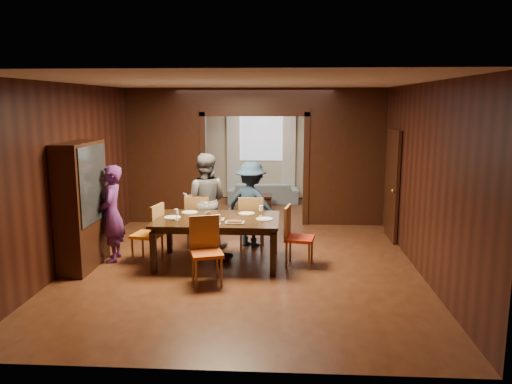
# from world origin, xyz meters

# --- Properties ---
(floor) EXTENTS (9.00, 9.00, 0.00)m
(floor) POSITION_xyz_m (0.00, 0.00, 0.00)
(floor) COLOR #4A2514
(floor) RESTS_ON ground
(ceiling) EXTENTS (5.50, 9.00, 0.02)m
(ceiling) POSITION_xyz_m (0.00, 0.00, 2.90)
(ceiling) COLOR silver
(ceiling) RESTS_ON room_walls
(room_walls) EXTENTS (5.52, 9.01, 2.90)m
(room_walls) POSITION_xyz_m (0.00, 1.89, 1.51)
(room_walls) COLOR black
(room_walls) RESTS_ON floor
(person_purple) EXTENTS (0.47, 0.64, 1.60)m
(person_purple) POSITION_xyz_m (-2.18, -1.15, 0.80)
(person_purple) COLOR #51205F
(person_purple) RESTS_ON floor
(person_grey) EXTENTS (0.84, 0.66, 1.71)m
(person_grey) POSITION_xyz_m (-0.78, -0.26, 0.86)
(person_grey) COLOR #55545B
(person_grey) RESTS_ON floor
(person_navy) EXTENTS (1.15, 0.93, 1.55)m
(person_navy) POSITION_xyz_m (0.05, -0.15, 0.78)
(person_navy) COLOR #1A2941
(person_navy) RESTS_ON floor
(sofa) EXTENTS (1.87, 0.83, 0.53)m
(sofa) POSITION_xyz_m (0.07, 3.85, 0.27)
(sofa) COLOR #8299AA
(sofa) RESTS_ON floor
(serving_bowl) EXTENTS (0.36, 0.36, 0.09)m
(serving_bowl) POSITION_xyz_m (-0.36, -1.08, 0.80)
(serving_bowl) COLOR black
(serving_bowl) RESTS_ON dining_table
(dining_table) EXTENTS (1.99, 1.24, 0.76)m
(dining_table) POSITION_xyz_m (-0.43, -1.20, 0.38)
(dining_table) COLOR black
(dining_table) RESTS_ON floor
(coffee_table) EXTENTS (0.80, 0.50, 0.40)m
(coffee_table) POSITION_xyz_m (-0.05, 2.80, 0.20)
(coffee_table) COLOR black
(coffee_table) RESTS_ON floor
(chair_left) EXTENTS (0.52, 0.52, 0.97)m
(chair_left) POSITION_xyz_m (-1.60, -1.17, 0.48)
(chair_left) COLOR orange
(chair_left) RESTS_ON floor
(chair_right) EXTENTS (0.51, 0.51, 0.97)m
(chair_right) POSITION_xyz_m (0.90, -1.23, 0.48)
(chair_right) COLOR red
(chair_right) RESTS_ON floor
(chair_far_l) EXTENTS (0.48, 0.48, 0.97)m
(chair_far_l) POSITION_xyz_m (-0.87, -0.29, 0.48)
(chair_far_l) COLOR orange
(chair_far_l) RESTS_ON floor
(chair_far_r) EXTENTS (0.46, 0.46, 0.97)m
(chair_far_r) POSITION_xyz_m (0.08, -0.32, 0.48)
(chair_far_r) COLOR #C54712
(chair_far_r) RESTS_ON floor
(chair_near) EXTENTS (0.55, 0.55, 0.97)m
(chair_near) POSITION_xyz_m (-0.46, -2.13, 0.48)
(chair_near) COLOR #BE4811
(chair_near) RESTS_ON floor
(hutch) EXTENTS (0.40, 1.20, 2.00)m
(hutch) POSITION_xyz_m (-2.53, -1.50, 1.00)
(hutch) COLOR black
(hutch) RESTS_ON floor
(door_right) EXTENTS (0.06, 0.90, 2.10)m
(door_right) POSITION_xyz_m (2.70, 0.50, 1.05)
(door_right) COLOR black
(door_right) RESTS_ON floor
(window_far) EXTENTS (1.20, 0.03, 1.30)m
(window_far) POSITION_xyz_m (0.00, 4.44, 1.70)
(window_far) COLOR silver
(window_far) RESTS_ON back_wall
(curtain_left) EXTENTS (0.35, 0.06, 2.40)m
(curtain_left) POSITION_xyz_m (-0.75, 4.40, 1.25)
(curtain_left) COLOR white
(curtain_left) RESTS_ON back_wall
(curtain_right) EXTENTS (0.35, 0.06, 2.40)m
(curtain_right) POSITION_xyz_m (0.75, 4.40, 1.25)
(curtain_right) COLOR white
(curtain_right) RESTS_ON back_wall
(plate_left) EXTENTS (0.27, 0.27, 0.01)m
(plate_left) POSITION_xyz_m (-1.16, -1.21, 0.77)
(plate_left) COLOR silver
(plate_left) RESTS_ON dining_table
(plate_far_l) EXTENTS (0.27, 0.27, 0.01)m
(plate_far_l) POSITION_xyz_m (-0.95, -0.82, 0.77)
(plate_far_l) COLOR silver
(plate_far_l) RESTS_ON dining_table
(plate_far_r) EXTENTS (0.27, 0.27, 0.01)m
(plate_far_r) POSITION_xyz_m (0.02, -0.85, 0.77)
(plate_far_r) COLOR silver
(plate_far_r) RESTS_ON dining_table
(plate_right) EXTENTS (0.27, 0.27, 0.01)m
(plate_right) POSITION_xyz_m (0.34, -1.24, 0.77)
(plate_right) COLOR silver
(plate_right) RESTS_ON dining_table
(plate_near) EXTENTS (0.27, 0.27, 0.01)m
(plate_near) POSITION_xyz_m (-0.45, -1.61, 0.77)
(plate_near) COLOR white
(plate_near) RESTS_ON dining_table
(platter_a) EXTENTS (0.30, 0.20, 0.04)m
(platter_a) POSITION_xyz_m (-0.45, -1.33, 0.78)
(platter_a) COLOR gray
(platter_a) RESTS_ON dining_table
(platter_b) EXTENTS (0.30, 0.20, 0.04)m
(platter_b) POSITION_xyz_m (-0.11, -1.51, 0.78)
(platter_b) COLOR gray
(platter_b) RESTS_ON dining_table
(wineglass_left) EXTENTS (0.08, 0.08, 0.18)m
(wineglass_left) POSITION_xyz_m (-1.05, -1.38, 0.85)
(wineglass_left) COLOR white
(wineglass_left) RESTS_ON dining_table
(wineglass_far) EXTENTS (0.08, 0.08, 0.18)m
(wineglass_far) POSITION_xyz_m (-0.67, -0.81, 0.85)
(wineglass_far) COLOR silver
(wineglass_far) RESTS_ON dining_table
(wineglass_right) EXTENTS (0.08, 0.08, 0.18)m
(wineglass_right) POSITION_xyz_m (0.27, -1.03, 0.85)
(wineglass_right) COLOR white
(wineglass_right) RESTS_ON dining_table
(tumbler) EXTENTS (0.07, 0.07, 0.14)m
(tumbler) POSITION_xyz_m (-0.36, -1.56, 0.83)
(tumbler) COLOR white
(tumbler) RESTS_ON dining_table
(condiment_jar) EXTENTS (0.08, 0.08, 0.11)m
(condiment_jar) POSITION_xyz_m (-0.56, -1.24, 0.82)
(condiment_jar) COLOR #522A13
(condiment_jar) RESTS_ON dining_table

